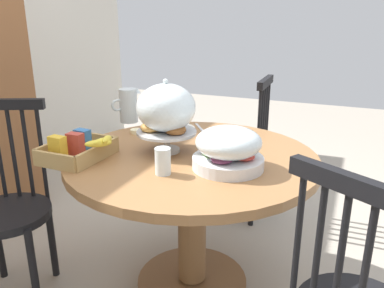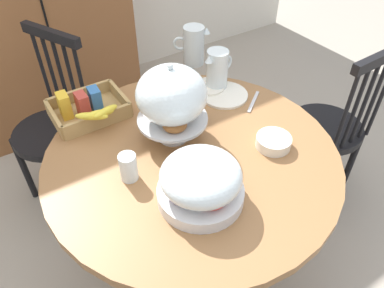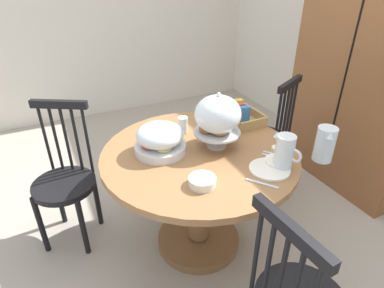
{
  "view_description": "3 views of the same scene",
  "coord_description": "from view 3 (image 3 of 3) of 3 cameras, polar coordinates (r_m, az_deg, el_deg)",
  "views": [
    {
      "loc": [
        -1.42,
        -0.77,
        1.35
      ],
      "look_at": [
        0.13,
        -0.09,
        0.79
      ],
      "focal_mm": 36.18,
      "sensor_mm": 36.0,
      "label": 1
    },
    {
      "loc": [
        -0.45,
        -1.0,
        1.77
      ],
      "look_at": [
        0.13,
        -0.09,
        0.79
      ],
      "focal_mm": 35.5,
      "sensor_mm": 36.0,
      "label": 2
    },
    {
      "loc": [
        1.57,
        -0.85,
        1.71
      ],
      "look_at": [
        0.03,
        -0.09,
        0.74
      ],
      "focal_mm": 30.06,
      "sensor_mm": 36.0,
      "label": 3
    }
  ],
  "objects": [
    {
      "name": "wall_left",
      "position": [
        4.2,
        -10.04,
        23.54
      ],
      "size": [
        0.06,
        4.32,
        2.6
      ],
      "primitive_type": "cube",
      "color": "silver",
      "rests_on": "ground_plane"
    },
    {
      "name": "milk_pitcher",
      "position": [
        1.92,
        22.45,
        -0.23
      ],
      "size": [
        0.17,
        0.13,
        0.2
      ],
      "color": "silver",
      "rests_on": "dining_table"
    },
    {
      "name": "dinner_fork",
      "position": [
        1.92,
        14.95,
        -1.89
      ],
      "size": [
        0.15,
        0.11,
        0.01
      ],
      "primitive_type": "cube",
      "rotation": [
        0.0,
        0.0,
        6.92
      ],
      "color": "silver",
      "rests_on": "dining_table"
    },
    {
      "name": "drinking_glass",
      "position": [
        2.08,
        -1.63,
        3.37
      ],
      "size": [
        0.06,
        0.06,
        0.11
      ],
      "primitive_type": "cylinder",
      "color": "silver",
      "rests_on": "dining_table"
    },
    {
      "name": "cereal_bowl",
      "position": [
        1.61,
        1.83,
        -6.64
      ],
      "size": [
        0.14,
        0.14,
        0.04
      ],
      "primitive_type": "cylinder",
      "color": "white",
      "rests_on": "dining_table"
    },
    {
      "name": "fruit_platter_covered",
      "position": [
        1.86,
        -5.7,
        0.87
      ],
      "size": [
        0.3,
        0.3,
        0.18
      ],
      "color": "silver",
      "rests_on": "dining_table"
    },
    {
      "name": "cereal_basket",
      "position": [
        2.27,
        8.28,
        5.11
      ],
      "size": [
        0.32,
        0.3,
        0.12
      ],
      "color": "tan",
      "rests_on": "dining_table"
    },
    {
      "name": "orange_juice_pitcher",
      "position": [
        1.77,
        16.07,
        -1.64
      ],
      "size": [
        0.18,
        0.1,
        0.19
      ],
      "color": "silver",
      "rests_on": "dining_table"
    },
    {
      "name": "windsor_chair_facing_door",
      "position": [
        2.7,
        12.91,
        0.9
      ],
      "size": [
        0.44,
        0.45,
        0.97
      ],
      "color": "black",
      "rests_on": "ground_plane"
    },
    {
      "name": "wooden_armoire",
      "position": [
        2.93,
        29.25,
        11.51
      ],
      "size": [
        1.18,
        0.6,
        1.96
      ],
      "color": "brown",
      "rests_on": "ground_plane"
    },
    {
      "name": "pastry_stand_with_dome",
      "position": [
        1.87,
        4.59,
        4.94
      ],
      "size": [
        0.28,
        0.28,
        0.34
      ],
      "color": "silver",
      "rests_on": "dining_table"
    },
    {
      "name": "dining_table",
      "position": [
        2.02,
        1.26,
        -6.74
      ],
      "size": [
        1.16,
        1.16,
        0.74
      ],
      "color": "olive",
      "rests_on": "ground_plane"
    },
    {
      "name": "table_knife",
      "position": [
        1.9,
        14.72,
        -2.31
      ],
      "size": [
        0.15,
        0.11,
        0.01
      ],
      "primitive_type": "cube",
      "rotation": [
        0.0,
        0.0,
        6.92
      ],
      "color": "silver",
      "rests_on": "dining_table"
    },
    {
      "name": "windsor_chair_near_window",
      "position": [
        2.28,
        -21.55,
        -6.37
      ],
      "size": [
        0.45,
        0.45,
        0.97
      ],
      "color": "black",
      "rests_on": "ground_plane"
    },
    {
      "name": "china_plate_large",
      "position": [
        1.78,
        13.6,
        -4.36
      ],
      "size": [
        0.22,
        0.22,
        0.01
      ],
      "primitive_type": "cylinder",
      "color": "white",
      "rests_on": "dining_table"
    },
    {
      "name": "china_plate_small",
      "position": [
        1.84,
        15.08,
        -2.9
      ],
      "size": [
        0.15,
        0.15,
        0.01
      ],
      "primitive_type": "cylinder",
      "color": "white",
      "rests_on": "china_plate_large"
    },
    {
      "name": "butter_dish",
      "position": [
        1.97,
        14.76,
        -0.8
      ],
      "size": [
        0.06,
        0.06,
        0.02
      ],
      "primitive_type": "cylinder",
      "color": "beige",
      "rests_on": "dining_table"
    },
    {
      "name": "ground_plane",
      "position": [
        2.47,
        1.74,
        -14.3
      ],
      "size": [
        10.0,
        10.0,
        0.0
      ],
      "primitive_type": "plane",
      "color": "#A89E8E"
    },
    {
      "name": "soup_spoon",
      "position": [
        1.67,
        12.28,
        -6.87
      ],
      "size": [
        0.15,
        0.11,
        0.01
      ],
      "primitive_type": "cube",
      "rotation": [
        0.0,
        0.0,
        6.92
      ],
      "color": "silver",
      "rests_on": "dining_table"
    }
  ]
}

